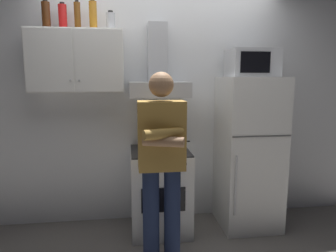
{
  "coord_description": "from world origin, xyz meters",
  "views": [
    {
      "loc": [
        -0.36,
        -2.74,
        1.6
      ],
      "look_at": [
        0.0,
        0.0,
        1.15
      ],
      "focal_mm": 32.27,
      "sensor_mm": 36.0,
      "label": 1
    }
  ],
  "objects_px": {
    "person_standing": "(162,163)",
    "bottle_beer_brown": "(77,16)",
    "refrigerator": "(249,153)",
    "bottle_rum_dark": "(46,15)",
    "bottle_soda_red": "(63,17)",
    "range_hood": "(158,77)",
    "bottle_liquor_amber": "(93,15)",
    "stove_oven": "(160,190)",
    "bottle_canister_steel": "(111,21)",
    "microwave": "(252,63)",
    "upper_cabinet": "(77,61)",
    "cooking_pot": "(174,146)"
  },
  "relations": [
    {
      "from": "person_standing",
      "to": "bottle_beer_brown",
      "type": "xyz_separation_m",
      "value": [
        -0.73,
        0.75,
        1.28
      ]
    },
    {
      "from": "refrigerator",
      "to": "bottle_beer_brown",
      "type": "bearing_deg",
      "value": 175.35
    },
    {
      "from": "bottle_rum_dark",
      "to": "bottle_soda_red",
      "type": "xyz_separation_m",
      "value": [
        0.15,
        0.03,
        -0.01
      ]
    },
    {
      "from": "range_hood",
      "to": "bottle_liquor_amber",
      "type": "xyz_separation_m",
      "value": [
        -0.63,
        -0.0,
        0.59
      ]
    },
    {
      "from": "bottle_soda_red",
      "to": "person_standing",
      "type": "bearing_deg",
      "value": -41.13
    },
    {
      "from": "bottle_soda_red",
      "to": "bottle_liquor_amber",
      "type": "relative_size",
      "value": 0.89
    },
    {
      "from": "refrigerator",
      "to": "person_standing",
      "type": "bearing_deg",
      "value": -148.77
    },
    {
      "from": "stove_oven",
      "to": "bottle_canister_steel",
      "type": "relative_size",
      "value": 4.74
    },
    {
      "from": "bottle_liquor_amber",
      "to": "range_hood",
      "type": "bearing_deg",
      "value": 0.13
    },
    {
      "from": "stove_oven",
      "to": "refrigerator",
      "type": "height_order",
      "value": "refrigerator"
    },
    {
      "from": "person_standing",
      "to": "stove_oven",
      "type": "bearing_deg",
      "value": 85.28
    },
    {
      "from": "microwave",
      "to": "bottle_beer_brown",
      "type": "bearing_deg",
      "value": 175.96
    },
    {
      "from": "upper_cabinet",
      "to": "stove_oven",
      "type": "distance_m",
      "value": 1.55
    },
    {
      "from": "person_standing",
      "to": "cooking_pot",
      "type": "bearing_deg",
      "value": 69.7
    },
    {
      "from": "bottle_rum_dark",
      "to": "bottle_beer_brown",
      "type": "height_order",
      "value": "bottle_beer_brown"
    },
    {
      "from": "microwave",
      "to": "cooking_pot",
      "type": "xyz_separation_m",
      "value": [
        -0.82,
        -0.14,
        -0.81
      ]
    },
    {
      "from": "microwave",
      "to": "bottle_liquor_amber",
      "type": "height_order",
      "value": "bottle_liquor_amber"
    },
    {
      "from": "microwave",
      "to": "cooking_pot",
      "type": "distance_m",
      "value": 1.16
    },
    {
      "from": "microwave",
      "to": "bottle_liquor_amber",
      "type": "distance_m",
      "value": 1.65
    },
    {
      "from": "cooking_pot",
      "to": "bottle_liquor_amber",
      "type": "height_order",
      "value": "bottle_liquor_amber"
    },
    {
      "from": "bottle_canister_steel",
      "to": "upper_cabinet",
      "type": "bearing_deg",
      "value": -179.79
    },
    {
      "from": "stove_oven",
      "to": "cooking_pot",
      "type": "relative_size",
      "value": 2.82
    },
    {
      "from": "microwave",
      "to": "bottle_rum_dark",
      "type": "xyz_separation_m",
      "value": [
        -2.02,
        0.1,
        0.44
      ]
    },
    {
      "from": "upper_cabinet",
      "to": "range_hood",
      "type": "height_order",
      "value": "range_hood"
    },
    {
      "from": "microwave",
      "to": "bottle_beer_brown",
      "type": "relative_size",
      "value": 1.74
    },
    {
      "from": "bottle_canister_steel",
      "to": "bottle_soda_red",
      "type": "bearing_deg",
      "value": 176.43
    },
    {
      "from": "refrigerator",
      "to": "bottle_canister_steel",
      "type": "bearing_deg",
      "value": 174.92
    },
    {
      "from": "cooking_pot",
      "to": "bottle_liquor_amber",
      "type": "bearing_deg",
      "value": 162.2
    },
    {
      "from": "upper_cabinet",
      "to": "range_hood",
      "type": "distance_m",
      "value": 0.81
    },
    {
      "from": "person_standing",
      "to": "microwave",
      "type": "bearing_deg",
      "value": 32.0
    },
    {
      "from": "bottle_liquor_amber",
      "to": "bottle_canister_steel",
      "type": "distance_m",
      "value": 0.17
    },
    {
      "from": "upper_cabinet",
      "to": "microwave",
      "type": "distance_m",
      "value": 1.75
    },
    {
      "from": "bottle_rum_dark",
      "to": "range_hood",
      "type": "bearing_deg",
      "value": 0.21
    },
    {
      "from": "bottle_liquor_amber",
      "to": "microwave",
      "type": "bearing_deg",
      "value": -3.84
    },
    {
      "from": "refrigerator",
      "to": "bottle_liquor_amber",
      "type": "height_order",
      "value": "bottle_liquor_amber"
    },
    {
      "from": "person_standing",
      "to": "bottle_liquor_amber",
      "type": "bearing_deg",
      "value": 128.49
    },
    {
      "from": "refrigerator",
      "to": "cooking_pot",
      "type": "height_order",
      "value": "refrigerator"
    },
    {
      "from": "stove_oven",
      "to": "refrigerator",
      "type": "xyz_separation_m",
      "value": [
        0.95,
        0.0,
        0.37
      ]
    },
    {
      "from": "upper_cabinet",
      "to": "cooking_pot",
      "type": "distance_m",
      "value": 1.26
    },
    {
      "from": "stove_oven",
      "to": "bottle_rum_dark",
      "type": "xyz_separation_m",
      "value": [
        -1.07,
        0.12,
        1.74
      ]
    },
    {
      "from": "refrigerator",
      "to": "bottle_liquor_amber",
      "type": "relative_size",
      "value": 5.6
    },
    {
      "from": "bottle_beer_brown",
      "to": "cooking_pot",
      "type": "bearing_deg",
      "value": -15.96
    },
    {
      "from": "upper_cabinet",
      "to": "stove_oven",
      "type": "xyz_separation_m",
      "value": [
        0.8,
        -0.13,
        -1.32
      ]
    },
    {
      "from": "microwave",
      "to": "bottle_rum_dark",
      "type": "relative_size",
      "value": 1.8
    },
    {
      "from": "person_standing",
      "to": "bottle_beer_brown",
      "type": "bearing_deg",
      "value": 134.38
    },
    {
      "from": "cooking_pot",
      "to": "upper_cabinet",
      "type": "bearing_deg",
      "value": 165.27
    },
    {
      "from": "bottle_rum_dark",
      "to": "bottle_soda_red",
      "type": "distance_m",
      "value": 0.15
    },
    {
      "from": "cooking_pot",
      "to": "bottle_soda_red",
      "type": "bearing_deg",
      "value": 165.38
    },
    {
      "from": "person_standing",
      "to": "cooking_pot",
      "type": "height_order",
      "value": "person_standing"
    },
    {
      "from": "stove_oven",
      "to": "microwave",
      "type": "height_order",
      "value": "microwave"
    }
  ]
}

